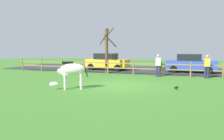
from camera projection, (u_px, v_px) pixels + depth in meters
ground_plane at (121, 85)px, 12.27m from camera, size 60.00×60.00×0.00m
parking_asphalt at (147, 70)px, 21.06m from camera, size 28.00×7.40×0.05m
paddock_fence at (133, 67)px, 17.05m from camera, size 21.38×0.11×1.11m
bare_tree at (107, 49)px, 17.93m from camera, size 1.50×1.49×3.83m
zebra at (71, 71)px, 10.98m from camera, size 1.76×1.15×1.41m
crow_on_grass at (176, 88)px, 10.81m from camera, size 0.21×0.10×0.20m
parked_car_blue at (190, 63)px, 18.36m from camera, size 4.07×2.02×1.56m
parked_car_yellow at (107, 61)px, 20.66m from camera, size 4.11×2.11×1.56m
visitor_left_of_tree at (207, 65)px, 14.98m from camera, size 0.39×0.28×1.64m
visitor_right_of_tree at (158, 64)px, 15.88m from camera, size 0.39×0.27×1.64m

